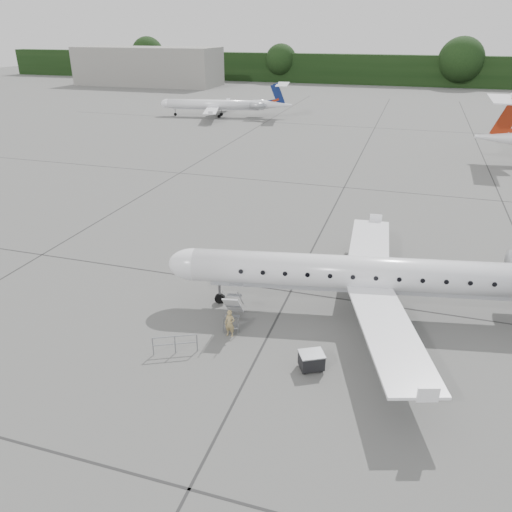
% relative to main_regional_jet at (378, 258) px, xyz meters
% --- Properties ---
extents(ground, '(320.00, 320.00, 0.00)m').
position_rel_main_regional_jet_xyz_m(ground, '(-1.86, -3.34, -3.43)').
color(ground, '#5F5F5D').
rests_on(ground, ground).
extents(treeline, '(260.00, 4.00, 8.00)m').
position_rel_main_regional_jet_xyz_m(treeline, '(-1.86, 126.66, 0.57)').
color(treeline, black).
rests_on(treeline, ground).
extents(terminal_building, '(40.00, 14.00, 10.00)m').
position_rel_main_regional_jet_xyz_m(terminal_building, '(-71.86, 106.66, 1.57)').
color(terminal_building, gray).
rests_on(terminal_building, ground).
extents(main_regional_jet, '(29.84, 23.90, 6.85)m').
position_rel_main_regional_jet_xyz_m(main_regional_jet, '(0.00, 0.00, 0.00)').
color(main_regional_jet, white).
rests_on(main_regional_jet, ground).
extents(airstair, '(1.25, 2.34, 2.15)m').
position_rel_main_regional_jet_xyz_m(airstair, '(-7.29, -3.54, -2.35)').
color(airstair, white).
rests_on(airstair, ground).
extents(passenger, '(0.58, 0.40, 1.54)m').
position_rel_main_regional_jet_xyz_m(passenger, '(-7.05, -4.78, -2.65)').
color(passenger, '#9A8554').
rests_on(passenger, ground).
extents(safety_railing, '(2.01, 1.03, 1.00)m').
position_rel_main_regional_jet_xyz_m(safety_railing, '(-9.16, -7.07, -2.93)').
color(safety_railing, gray).
rests_on(safety_railing, ground).
extents(baggage_cart, '(1.40, 1.32, 0.96)m').
position_rel_main_regional_jet_xyz_m(baggage_cart, '(-2.33, -6.30, -2.94)').
color(baggage_cart, black).
rests_on(baggage_cart, ground).
extents(bg_regional_left, '(25.33, 20.15, 5.99)m').
position_rel_main_regional_jet_xyz_m(bg_regional_left, '(-34.07, 61.75, -0.43)').
color(bg_regional_left, white).
rests_on(bg_regional_left, ground).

